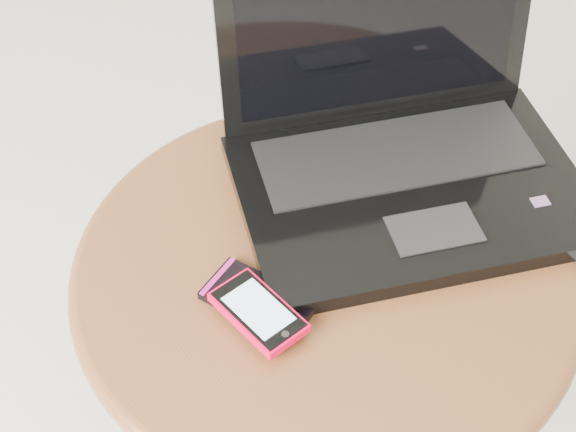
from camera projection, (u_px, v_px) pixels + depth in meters
table at (324, 315)px, 1.05m from camera, size 0.57×0.57×0.45m
laptop at (401, 142)px, 1.05m from camera, size 0.48×0.43×0.26m
phone_black at (258, 300)px, 0.94m from camera, size 0.10×0.13×0.01m
phone_pink at (258, 312)px, 0.91m from camera, size 0.07×0.11×0.01m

